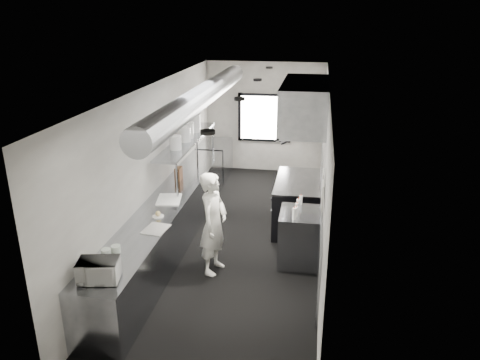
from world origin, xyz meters
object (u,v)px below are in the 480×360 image
at_px(plate_stack_a, 176,143).
at_px(microwave, 99,270).
at_px(range, 297,203).
at_px(line_cook, 213,223).
at_px(plate_stack_c, 188,130).
at_px(squeeze_bottle_c, 297,208).
at_px(cutting_board, 169,199).
at_px(small_plate, 158,216).
at_px(pass_shelf, 187,141).
at_px(squeeze_bottle_d, 298,205).
at_px(prep_counter, 169,222).
at_px(plate_stack_b, 185,134).
at_px(deli_tub_b, 106,252).
at_px(plate_stack_d, 195,123).
at_px(squeeze_bottle_a, 294,214).
at_px(far_work_table, 215,160).
at_px(bottle_station, 299,237).
at_px(exhaust_hood, 305,105).
at_px(knife_block, 179,174).
at_px(squeeze_bottle_e, 301,200).
at_px(deli_tub_a, 116,249).
at_px(squeeze_bottle_b, 296,212).

bearing_deg(plate_stack_a, microwave, -89.20).
xyz_separation_m(range, line_cook, (-1.22, -1.91, 0.37)).
bearing_deg(plate_stack_c, squeeze_bottle_c, -38.76).
distance_m(line_cook, cutting_board, 1.15).
bearing_deg(small_plate, pass_shelf, 93.14).
bearing_deg(line_cook, squeeze_bottle_d, -52.67).
xyz_separation_m(prep_counter, plate_stack_b, (-0.03, 1.34, 1.27)).
xyz_separation_m(deli_tub_b, plate_stack_d, (0.14, 4.19, 0.82)).
xyz_separation_m(deli_tub_b, squeeze_bottle_a, (2.41, 1.57, 0.05)).
xyz_separation_m(far_work_table, line_cook, (0.97, -4.41, 0.39)).
bearing_deg(bottle_station, small_plate, -166.10).
xyz_separation_m(exhaust_hood, pass_shelf, (-2.29, 0.30, -0.86)).
bearing_deg(microwave, deli_tub_b, 95.43).
distance_m(knife_block, plate_stack_a, 0.71).
xyz_separation_m(bottle_station, squeeze_bottle_a, (-0.08, -0.28, 0.55)).
distance_m(exhaust_hood, range, 1.92).
distance_m(prep_counter, plate_stack_c, 2.06).
height_order(microwave, cutting_board, microwave).
height_order(cutting_board, plate_stack_b, plate_stack_b).
relative_size(deli_tub_b, squeeze_bottle_c, 0.78).
xyz_separation_m(plate_stack_c, squeeze_bottle_d, (2.31, -1.71, -0.73)).
height_order(plate_stack_c, squeeze_bottle_c, plate_stack_c).
distance_m(range, plate_stack_b, 2.55).
xyz_separation_m(range, bottle_station, (0.11, -1.40, -0.02)).
height_order(microwave, plate_stack_a, plate_stack_a).
height_order(prep_counter, plate_stack_a, plate_stack_a).
distance_m(line_cook, small_plate, 0.89).
relative_size(line_cook, squeeze_bottle_e, 10.31).
relative_size(range, plate_stack_c, 5.21).
xyz_separation_m(deli_tub_a, squeeze_bottle_b, (2.34, 1.57, 0.04)).
relative_size(far_work_table, squeeze_bottle_a, 6.25).
bearing_deg(squeeze_bottle_a, deli_tub_a, -147.86).
xyz_separation_m(exhaust_hood, line_cook, (-1.28, -1.91, -1.55)).
bearing_deg(plate_stack_b, deli_tub_b, -92.63).
bearing_deg(knife_block, range, 5.04).
xyz_separation_m(plate_stack_c, squeeze_bottle_c, (2.29, -1.84, -0.74)).
distance_m(line_cook, microwave, 2.18).
bearing_deg(deli_tub_b, squeeze_bottle_e, 41.49).
distance_m(deli_tub_b, squeeze_bottle_d, 3.14).
distance_m(bottle_station, far_work_table, 4.53).
relative_size(knife_block, plate_stack_c, 0.80).
bearing_deg(bottle_station, microwave, -133.42).
bearing_deg(exhaust_hood, plate_stack_d, 157.99).
distance_m(squeeze_bottle_a, squeeze_bottle_d, 0.39).
bearing_deg(line_cook, small_plate, 104.83).
bearing_deg(squeeze_bottle_e, pass_shelf, 149.68).
relative_size(small_plate, squeeze_bottle_a, 0.96).
height_order(microwave, deli_tub_b, microwave).
relative_size(plate_stack_b, squeeze_bottle_d, 1.57).
bearing_deg(bottle_station, deli_tub_a, -144.07).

